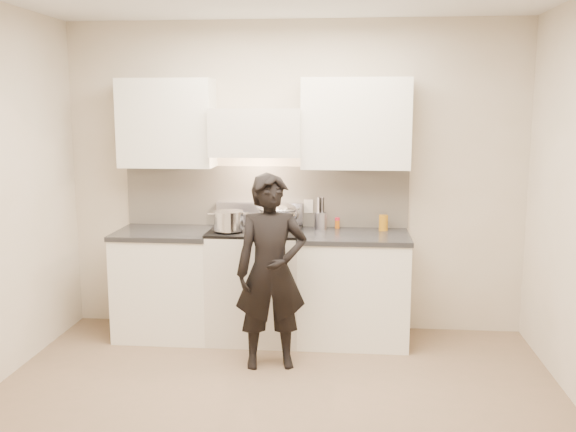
{
  "coord_description": "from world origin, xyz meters",
  "views": [
    {
      "loc": [
        0.47,
        -3.84,
        1.95
      ],
      "look_at": [
        0.01,
        1.05,
        1.12
      ],
      "focal_mm": 40.0,
      "sensor_mm": 36.0,
      "label": 1
    }
  ],
  "objects": [
    {
      "name": "counter_left",
      "position": [
        -1.08,
        1.43,
        0.46
      ],
      "size": [
        0.82,
        0.67,
        0.92
      ],
      "color": "white",
      "rests_on": "ground"
    },
    {
      "name": "stock_pot",
      "position": [
        -0.5,
        1.28,
        1.04
      ],
      "size": [
        0.34,
        0.27,
        0.16
      ],
      "color": "silver",
      "rests_on": "stove"
    },
    {
      "name": "wok",
      "position": [
        -0.12,
        1.57,
        1.06
      ],
      "size": [
        0.38,
        0.47,
        0.31
      ],
      "color": "silver",
      "rests_on": "stove"
    },
    {
      "name": "room_shell",
      "position": [
        -0.06,
        0.37,
        1.6
      ],
      "size": [
        4.04,
        3.54,
        2.7
      ],
      "color": "beige",
      "rests_on": "ground"
    },
    {
      "name": "oil_glass",
      "position": [
        0.78,
        1.6,
        0.99
      ],
      "size": [
        0.08,
        0.08,
        0.13
      ],
      "color": "#AF7012",
      "rests_on": "counter_right"
    },
    {
      "name": "person",
      "position": [
        -0.09,
        0.8,
        0.74
      ],
      "size": [
        0.6,
        0.46,
        1.48
      ],
      "primitive_type": "imported",
      "rotation": [
        0.0,
        0.0,
        0.2
      ],
      "color": "black",
      "rests_on": "ground"
    },
    {
      "name": "stove",
      "position": [
        -0.3,
        1.42,
        0.47
      ],
      "size": [
        0.76,
        0.65,
        0.96
      ],
      "color": "silver",
      "rests_on": "ground"
    },
    {
      "name": "counter_right",
      "position": [
        0.53,
        1.43,
        0.46
      ],
      "size": [
        0.92,
        0.67,
        0.92
      ],
      "color": "white",
      "rests_on": "ground"
    },
    {
      "name": "ground_plane",
      "position": [
        0.0,
        0.0,
        0.0
      ],
      "size": [
        4.0,
        4.0,
        0.0
      ],
      "primitive_type": "plane",
      "color": "#7E624B"
    },
    {
      "name": "spice_jar",
      "position": [
        0.39,
        1.66,
        0.97
      ],
      "size": [
        0.04,
        0.04,
        0.09
      ],
      "color": "#CA6110",
      "rests_on": "counter_right"
    },
    {
      "name": "utensil_crock",
      "position": [
        0.24,
        1.61,
        1.01
      ],
      "size": [
        0.1,
        0.1,
        0.28
      ],
      "color": "#B5B3C4",
      "rests_on": "counter_right"
    }
  ]
}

